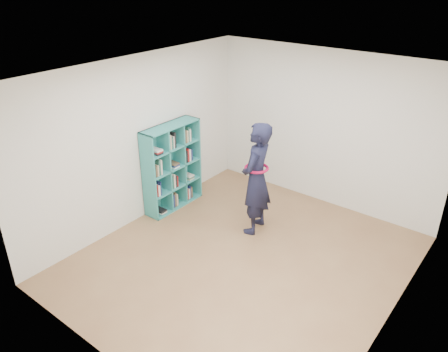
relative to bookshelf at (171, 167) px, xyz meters
The scene contains 9 objects.
floor 2.06m from the bookshelf, 15.82° to the right, with size 4.50×4.50×0.00m, color brown.
ceiling 2.70m from the bookshelf, 15.82° to the right, with size 4.50×4.50×0.00m, color white.
wall_left 0.80m from the bookshelf, 105.22° to the right, with size 0.02×4.50×2.60m, color silver.
wall_right 3.94m from the bookshelf, ahead, with size 0.02×4.50×2.60m, color silver.
wall_back 2.60m from the bookshelf, 42.87° to the left, with size 4.00×0.02×2.60m, color silver.
wall_front 3.39m from the bookshelf, 56.22° to the right, with size 4.00×0.02×2.60m, color silver.
bookshelf is the anchor object (origin of this frame).
person 1.56m from the bookshelf, ahead, with size 0.54×0.71×1.75m.
smartphone 1.44m from the bookshelf, 12.29° to the left, with size 0.03×0.09×0.12m.
Camera 1 is at (2.86, -4.09, 3.76)m, focal length 35.00 mm.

